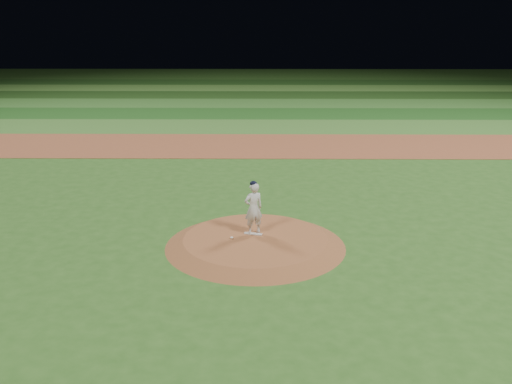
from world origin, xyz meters
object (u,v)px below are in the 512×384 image
pitching_rubber (253,234)px  rosin_bag (232,238)px  pitcher_on_mound (253,208)px  pitchers_mound (255,242)px

pitching_rubber → rosin_bag: rosin_bag is taller
pitching_rubber → pitcher_on_mound: bearing=97.9°
rosin_bag → pitcher_on_mound: 1.13m
rosin_bag → pitcher_on_mound: bearing=34.2°
pitchers_mound → pitcher_on_mound: pitcher_on_mound is taller
pitching_rubber → pitcher_on_mound: size_ratio=0.33×
pitchers_mound → pitcher_on_mound: bearing=98.6°
rosin_bag → pitcher_on_mound: pitcher_on_mound is taller
pitchers_mound → rosin_bag: bearing=-176.6°
pitcher_on_mound → pitchers_mound: bearing=-81.4°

